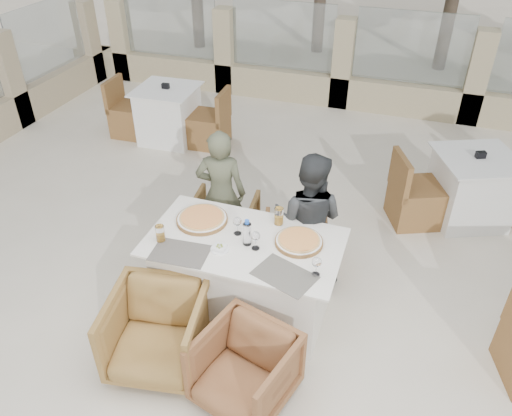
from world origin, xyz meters
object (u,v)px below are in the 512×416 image
(wine_glass_corner, at_px, (316,265))
(diner_right, at_px, (308,220))
(beer_glass_left, at_px, (160,233))
(armchair_far_left, at_px, (224,225))
(pizza_left, at_px, (202,218))
(pizza_right, at_px, (299,241))
(beer_glass_right, at_px, (279,216))
(armchair_near_right, at_px, (245,370))
(dining_table, at_px, (245,276))
(armchair_far_right, at_px, (295,247))
(bg_table_a, at_px, (169,114))
(wine_glass_near, at_px, (256,239))
(water_bottle, at_px, (247,232))
(wine_glass_centre, at_px, (237,225))
(armchair_near_left, at_px, (157,332))
(bg_table_b, at_px, (471,189))
(olive_dish, at_px, (220,247))
(diner_left, at_px, (221,194))

(wine_glass_corner, xyz_separation_m, diner_right, (-0.25, 0.79, -0.19))
(beer_glass_left, bearing_deg, armchair_far_left, 81.06)
(pizza_left, relative_size, armchair_far_left, 0.68)
(pizza_right, xyz_separation_m, beer_glass_right, (-0.23, 0.21, 0.05))
(pizza_right, relative_size, beer_glass_right, 2.51)
(beer_glass_left, distance_m, armchair_near_right, 1.27)
(dining_table, xyz_separation_m, armchair_far_right, (0.28, 0.64, -0.11))
(beer_glass_right, bearing_deg, bg_table_a, 133.43)
(wine_glass_near, height_order, diner_right, diner_right)
(wine_glass_near, distance_m, armchair_far_right, 0.93)
(dining_table, relative_size, water_bottle, 6.76)
(wine_glass_centre, xyz_separation_m, armchair_far_left, (-0.41, 0.67, -0.57))
(wine_glass_corner, bearing_deg, water_bottle, 163.37)
(pizza_right, distance_m, beer_glass_left, 1.13)
(dining_table, distance_m, beer_glass_left, 0.82)
(water_bottle, distance_m, diner_right, 0.74)
(armchair_near_left, bearing_deg, pizza_right, 35.07)
(armchair_far_left, relative_size, bg_table_b, 0.39)
(wine_glass_near, distance_m, armchair_far_left, 1.16)
(water_bottle, relative_size, armchair_near_left, 0.32)
(armchair_near_right, height_order, bg_table_a, bg_table_a)
(pizza_right, distance_m, armchair_near_right, 1.09)
(armchair_far_left, height_order, bg_table_b, bg_table_b)
(olive_dish, relative_size, diner_left, 0.08)
(armchair_far_right, distance_m, armchair_near_right, 1.49)
(wine_glass_corner, relative_size, diner_left, 0.14)
(beer_glass_right, xyz_separation_m, bg_table_b, (1.67, 1.79, -0.46))
(armchair_far_right, bearing_deg, wine_glass_centre, 43.56)
(pizza_right, xyz_separation_m, armchair_near_left, (-0.88, -0.87, -0.46))
(beer_glass_left, xyz_separation_m, armchair_near_right, (0.95, -0.64, -0.54))
(beer_glass_left, distance_m, beer_glass_right, 1.00)
(armchair_near_left, bearing_deg, beer_glass_left, 100.41)
(water_bottle, bearing_deg, diner_left, 125.19)
(wine_glass_centre, relative_size, armchair_near_left, 0.25)
(armchair_near_right, bearing_deg, pizza_left, 142.34)
(armchair_far_left, bearing_deg, diner_right, 163.44)
(dining_table, bearing_deg, beer_glass_left, -161.56)
(dining_table, relative_size, armchair_far_left, 2.47)
(pizza_right, height_order, beer_glass_left, beer_glass_left)
(diner_right, bearing_deg, bg_table_b, -131.22)
(olive_dish, bearing_deg, water_bottle, 36.85)
(wine_glass_centre, distance_m, armchair_near_left, 1.05)
(beer_glass_left, bearing_deg, water_bottle, 15.14)
(wine_glass_near, distance_m, olive_dish, 0.30)
(wine_glass_corner, relative_size, armchair_far_left, 0.28)
(wine_glass_near, xyz_separation_m, beer_glass_right, (0.08, 0.38, -0.01))
(pizza_right, xyz_separation_m, armchair_near_right, (-0.13, -0.96, -0.50))
(wine_glass_corner, bearing_deg, armchair_far_left, 140.06)
(armchair_near_left, distance_m, armchair_near_right, 0.76)
(dining_table, distance_m, pizza_right, 0.61)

